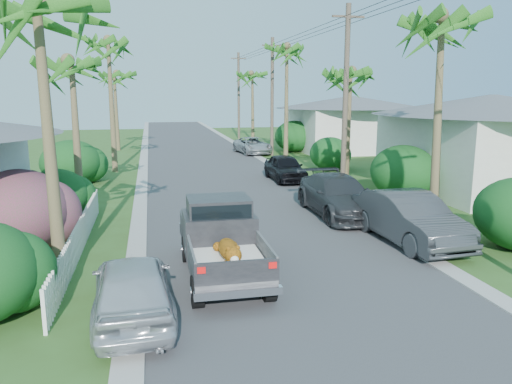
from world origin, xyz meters
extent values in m
plane|color=#35531F|center=(0.00, 0.00, 0.00)|extent=(120.00, 120.00, 0.00)
cube|color=#38383A|center=(0.00, 25.00, 0.01)|extent=(8.00, 100.00, 0.02)
cube|color=#A5A39E|center=(-4.30, 25.00, 0.03)|extent=(0.60, 100.00, 0.06)
cube|color=#A5A39E|center=(4.30, 25.00, 0.03)|extent=(0.60, 100.00, 0.06)
cylinder|color=black|center=(-2.81, 0.73, 0.38)|extent=(0.28, 0.76, 0.76)
cylinder|color=black|center=(-1.11, 0.73, 0.38)|extent=(0.28, 0.76, 0.76)
cylinder|color=black|center=(-2.81, 3.98, 0.38)|extent=(0.28, 0.76, 0.76)
cylinder|color=black|center=(-1.11, 3.98, 0.38)|extent=(0.28, 0.76, 0.76)
cube|color=slate|center=(-1.96, 1.38, 0.62)|extent=(1.90, 2.40, 0.24)
cube|color=slate|center=(-2.88, 1.38, 1.00)|extent=(0.06, 2.40, 0.55)
cube|color=slate|center=(-1.04, 1.38, 1.00)|extent=(0.06, 2.40, 0.55)
cube|color=black|center=(-1.96, 0.21, 0.98)|extent=(1.92, 0.08, 0.52)
cube|color=silver|center=(-1.96, 0.05, 0.55)|extent=(1.98, 0.18, 0.18)
cube|color=red|center=(-2.76, 0.16, 1.10)|extent=(0.18, 0.05, 0.14)
cube|color=red|center=(-1.16, 0.16, 1.10)|extent=(0.18, 0.05, 0.14)
cube|color=black|center=(-1.96, 3.23, 1.05)|extent=(1.94, 1.65, 1.10)
cube|color=black|center=(-1.96, 3.23, 1.78)|extent=(1.70, 1.35, 0.55)
cube|color=black|center=(-1.96, 2.56, 1.75)|extent=(1.60, 0.05, 0.45)
cube|color=black|center=(-1.96, 4.48, 0.90)|extent=(1.94, 1.20, 0.80)
cube|color=white|center=(-1.96, 1.38, 0.82)|extent=(1.70, 2.10, 0.16)
ellipsoid|color=orange|center=(-1.96, 1.48, 1.12)|extent=(0.48, 1.25, 0.43)
sphere|color=orange|center=(-1.96, 0.73, 1.20)|extent=(0.40, 0.40, 0.40)
ellipsoid|color=white|center=(-1.96, 1.48, 1.02)|extent=(0.32, 0.86, 0.18)
imported|color=#333639|center=(4.49, 4.36, 0.83)|extent=(2.08, 5.12, 1.65)
imported|color=#2B2D30|center=(3.60, 8.47, 0.79)|extent=(2.22, 5.45, 1.58)
imported|color=black|center=(3.62, 16.65, 0.72)|extent=(1.77, 4.27, 1.45)
imported|color=#A8ABAF|center=(4.33, 29.39, 0.66)|extent=(2.73, 4.95, 1.31)
imported|color=silver|center=(-4.24, 0.43, 0.72)|extent=(1.91, 4.31, 1.44)
cone|color=olive|center=(-6.20, 3.00, 3.50)|extent=(0.36, 0.71, 7.01)
cone|color=olive|center=(-6.80, 12.00, 3.10)|extent=(0.36, 0.61, 6.21)
cone|color=olive|center=(-6.00, 22.00, 4.00)|extent=(0.36, 0.36, 8.00)
cone|color=olive|center=(-6.50, 34.00, 3.25)|extent=(0.36, 0.75, 6.51)
cone|color=olive|center=(6.30, 6.00, 3.75)|extent=(0.36, 0.73, 7.51)
cone|color=olive|center=(6.60, 15.00, 3.00)|extent=(0.36, 0.54, 6.01)
cone|color=olive|center=(6.20, 26.00, 4.10)|extent=(0.36, 0.36, 8.20)
cone|color=olive|center=(6.50, 40.00, 3.40)|extent=(0.36, 0.63, 6.81)
ellipsoid|color=#BB1A6F|center=(-7.80, 6.00, 1.30)|extent=(3.00, 3.30, 2.60)
ellipsoid|color=#123F17|center=(-7.40, 10.00, 1.00)|extent=(2.40, 2.64, 2.00)
ellipsoid|color=#123F17|center=(-8.00, 18.00, 1.20)|extent=(3.20, 3.52, 2.40)
ellipsoid|color=#123F17|center=(7.80, 11.00, 1.25)|extent=(3.00, 3.30, 2.50)
ellipsoid|color=#123F17|center=(7.50, 20.00, 1.05)|extent=(2.60, 2.86, 2.10)
ellipsoid|color=#123F17|center=(8.00, 30.00, 1.30)|extent=(3.20, 3.52, 2.60)
cube|color=white|center=(-6.00, 5.50, 0.50)|extent=(0.10, 11.00, 1.00)
cube|color=silver|center=(13.00, 12.00, 1.90)|extent=(8.00, 9.00, 3.80)
cone|color=#595B60|center=(13.00, 12.00, 4.30)|extent=(6.48, 6.48, 1.00)
cube|color=silver|center=(13.00, 30.00, 1.80)|extent=(9.00, 8.00, 3.60)
cone|color=#595B60|center=(13.00, 30.00, 4.10)|extent=(6.48, 6.48, 1.00)
cylinder|color=brown|center=(5.60, 13.00, 4.50)|extent=(0.26, 0.26, 9.00)
cube|color=brown|center=(5.60, 13.00, 8.40)|extent=(1.60, 0.10, 0.10)
cylinder|color=brown|center=(5.60, 28.00, 4.50)|extent=(0.26, 0.26, 9.00)
cube|color=brown|center=(5.60, 28.00, 8.40)|extent=(1.60, 0.10, 0.10)
cylinder|color=brown|center=(5.60, 43.00, 4.50)|extent=(0.26, 0.26, 9.00)
cube|color=brown|center=(5.60, 43.00, 8.40)|extent=(1.60, 0.10, 0.10)
camera|label=1|loc=(-3.72, -10.16, 4.90)|focal=35.00mm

